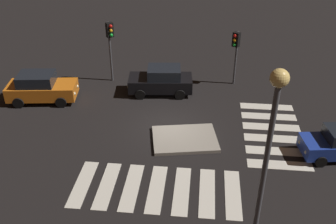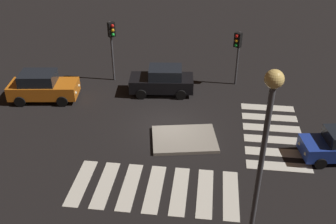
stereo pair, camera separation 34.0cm
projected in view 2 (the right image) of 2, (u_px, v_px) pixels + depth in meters
The scene contains 9 objects.
ground_plane at pixel (168, 127), 22.03m from camera, with size 80.00×80.00×0.00m, color black.
traffic_island at pixel (184, 139), 20.85m from camera, with size 3.84×3.15×0.18m.
car_orange at pixel (43, 87), 24.37m from camera, with size 4.43×2.42×1.86m.
car_black at pixel (162, 81), 25.15m from camera, with size 4.29×2.26×1.81m.
traffic_light_west at pixel (112, 37), 25.52m from camera, with size 0.54×0.53×4.20m.
traffic_light_north at pixel (238, 46), 25.15m from camera, with size 0.54×0.53×3.73m.
street_lamp at pixel (264, 142), 11.79m from camera, with size 0.56×0.56×7.64m.
crosswalk_near at pixel (154, 189), 17.62m from camera, with size 7.60×3.20×0.02m.
crosswalk_side at pixel (273, 134), 21.43m from camera, with size 3.20×6.45×0.02m.
Camera 2 is at (2.20, -18.32, 12.08)m, focal length 41.33 mm.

